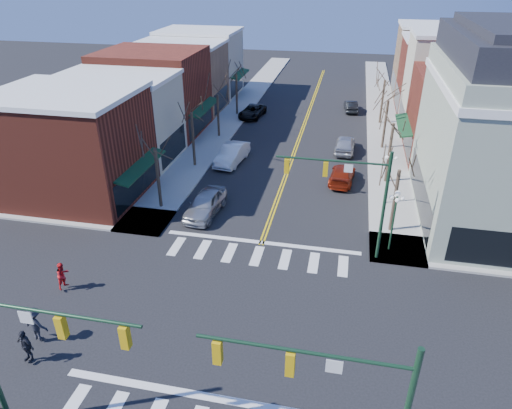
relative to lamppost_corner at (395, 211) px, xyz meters
The scene contains 34 objects.
ground 12.18m from the lamppost_corner, 133.97° to the right, with size 160.00×160.00×0.00m, color black.
sidewalk_left 20.69m from the lamppost_corner, 145.84° to the left, with size 3.50×70.00×0.15m, color #9E9B93.
sidewalk_right 11.87m from the lamppost_corner, 87.26° to the left, with size 3.50×70.00×0.15m, color #9E9B93.
bldg_left_brick_a 23.94m from the lamppost_corner, behind, with size 10.00×8.50×8.00m, color maroon.
bldg_left_stucco_a 26.14m from the lamppost_corner, 155.10° to the left, with size 10.00×7.00×7.50m, color #BCB69B.
bldg_left_brick_b 30.40m from the lamppost_corner, 141.28° to the left, with size 10.00×9.00×8.50m, color maroon.
bldg_left_tan 36.13m from the lamppost_corner, 131.01° to the left, with size 10.00×7.50×7.80m, color #A17D59.
bldg_left_stucco_b 42.28m from the lamppost_corner, 124.10° to the left, with size 10.00×8.00×8.20m, color #BCB69B.
bldg_right_brick_a 18.76m from the lamppost_corner, 67.06° to the left, with size 10.00×8.50×8.00m, color maroon.
bldg_right_stucco 26.12m from the lamppost_corner, 73.72° to the left, with size 10.00×7.00×10.00m, color #BCB69B.
bldg_right_brick_b 33.33m from the lamppost_corner, 77.34° to the left, with size 10.00×8.00×8.50m, color maroon.
bldg_right_tan 41.18m from the lamppost_corner, 79.78° to the left, with size 10.00×8.00×9.00m, color #A17D59.
traffic_mast_near_left 21.09m from the lamppost_corner, 130.84° to the right, with size 6.60×0.28×7.20m.
traffic_mast_near_right 16.21m from the lamppost_corner, 99.48° to the right, with size 6.60×0.28×7.20m.
traffic_mast_far_right 3.36m from the lamppost_corner, 157.49° to the right, with size 6.60×0.28×7.20m.
lamppost_corner is the anchor object (origin of this frame).
lamppost_midblock 6.50m from the lamppost_corner, 90.00° to the left, with size 0.36×0.36×4.33m.
tree_left_a 16.80m from the lamppost_corner, behind, with size 0.24×0.24×4.76m, color #382B21.
tree_left_b 19.65m from the lamppost_corner, 147.69° to the left, with size 0.24×0.24×5.04m, color #382B21.
tree_left_c 24.87m from the lamppost_corner, 131.90° to the left, with size 0.24×0.24×4.55m, color #382B21.
tree_left_d 31.27m from the lamppost_corner, 122.06° to the left, with size 0.24×0.24×4.90m, color #382B21.
tree_right_a 2.59m from the lamppost_corner, 85.43° to the left, with size 0.24×0.24×4.62m, color #382B21.
tree_right_b 10.51m from the lamppost_corner, 88.91° to the left, with size 0.24×0.24×5.18m, color #382B21.
tree_right_c 18.51m from the lamppost_corner, 89.38° to the left, with size 0.24×0.24×4.83m, color #382B21.
tree_right_d 26.51m from the lamppost_corner, 89.57° to the left, with size 0.24×0.24×4.97m, color #382B21.
car_left_near 13.36m from the lamppost_corner, behind, with size 2.00×4.98×1.70m, color #A3A4A8.
car_left_mid 18.21m from the lamppost_corner, 138.29° to the left, with size 1.80×5.16×1.70m, color white.
car_left_far 29.92m from the lamppost_corner, 119.31° to the left, with size 2.27×4.92×1.37m, color black.
car_right_near 10.70m from the lamppost_corner, 108.99° to the left, with size 1.90×4.68×1.36m, color maroon.
car_right_mid 17.39m from the lamppost_corner, 101.37° to the left, with size 1.86×4.63×1.58m, color #B6B6BB.
car_right_far 31.02m from the lamppost_corner, 95.90° to the left, with size 1.42×4.06×1.34m, color black.
pedestrian_red_b 19.88m from the lamppost_corner, 156.95° to the right, with size 0.79×0.62×1.63m, color red.
pedestrian_dark_a 21.30m from the lamppost_corner, 142.50° to the right, with size 1.03×0.43×1.75m, color #202129.
pedestrian_dark_b 20.84m from the lamppost_corner, 145.97° to the right, with size 1.19×0.69×1.85m, color black.
Camera 1 is at (4.82, -17.23, 16.58)m, focal length 32.00 mm.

